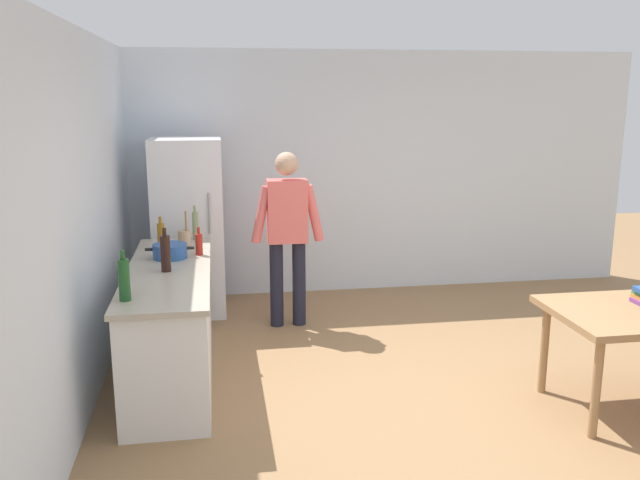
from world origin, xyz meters
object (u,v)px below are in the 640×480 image
object	(u,v)px
bottle_wine_dark	(165,253)
bottle_wine_green	(124,279)
person	(287,228)
utensil_jar	(185,237)
bottle_vinegar_tall	(195,225)
bottle_beer_brown	(126,279)
bottle_oil_amber	(161,235)
cooking_pot	(170,251)
bottle_sauce_red	(199,244)
refrigerator	(189,227)

from	to	relation	value
bottle_wine_dark	bottle_wine_green	distance (m)	0.73
person	utensil_jar	bearing A→B (deg)	-163.25
utensil_jar	bottle_vinegar_tall	bearing A→B (deg)	70.20
person	bottle_beer_brown	bearing A→B (deg)	-127.17
person	utensil_jar	size ratio (longest dim) A/B	5.31
bottle_wine_dark	bottle_oil_amber	bearing A→B (deg)	96.62
bottle_beer_brown	utensil_jar	bearing A→B (deg)	76.63
bottle_wine_dark	bottle_beer_brown	distance (m)	0.60
utensil_jar	cooking_pot	bearing A→B (deg)	-103.30
bottle_sauce_red	bottle_wine_green	bearing A→B (deg)	-111.02
bottle_sauce_red	cooking_pot	bearing A→B (deg)	-163.09
utensil_jar	bottle_oil_amber	xyz separation A→B (m)	(-0.20, -0.04, 0.04)
refrigerator	bottle_oil_amber	xyz separation A→B (m)	(-0.21, -0.88, 0.12)
cooking_pot	refrigerator	bearing A→B (deg)	85.22
bottle_beer_brown	bottle_wine_dark	bearing A→B (deg)	67.65
refrigerator	cooking_pot	bearing A→B (deg)	-94.78
person	cooking_pot	bearing A→B (deg)	-145.66
refrigerator	bottle_sauce_red	bearing A→B (deg)	-83.81
utensil_jar	bottle_vinegar_tall	distance (m)	0.28
bottle_beer_brown	person	bearing A→B (deg)	52.83
bottle_sauce_red	bottle_wine_dark	bearing A→B (deg)	-116.04
cooking_pot	bottle_beer_brown	xyz separation A→B (m)	(-0.23, -0.98, 0.05)
person	bottle_oil_amber	size ratio (longest dim) A/B	6.07
person	bottle_wine_dark	xyz separation A→B (m)	(-1.06, -1.14, 0.07)
bottle_vinegar_tall	cooking_pot	bearing A→B (deg)	-105.75
bottle_wine_dark	bottle_wine_green	bearing A→B (deg)	-107.28
refrigerator	utensil_jar	xyz separation A→B (m)	(-0.00, -0.84, 0.08)
bottle_sauce_red	bottle_wine_green	world-z (taller)	bottle_wine_green
person	cooking_pot	distance (m)	1.28
bottle_sauce_red	bottle_wine_dark	world-z (taller)	bottle_wine_dark
cooking_pot	bottle_wine_dark	xyz separation A→B (m)	(-0.00, -0.42, 0.09)
bottle_vinegar_tall	bottle_wine_dark	distance (m)	1.13
person	bottle_vinegar_tall	bearing A→B (deg)	-177.84
bottle_oil_amber	bottle_sauce_red	xyz separation A→B (m)	(0.34, -0.32, -0.02)
refrigerator	person	world-z (taller)	refrigerator
bottle_sauce_red	bottle_wine_dark	size ratio (longest dim) A/B	0.71
refrigerator	bottle_wine_dark	world-z (taller)	refrigerator
bottle_oil_amber	bottle_wine_green	bearing A→B (deg)	-94.65
refrigerator	bottle_beer_brown	size ratio (longest dim) A/B	6.92
refrigerator	utensil_jar	world-z (taller)	refrigerator
bottle_wine_green	person	bearing A→B (deg)	55.27
bottle_wine_dark	bottle_wine_green	xyz separation A→B (m)	(-0.22, -0.70, 0.00)
bottle_wine_dark	bottle_wine_green	world-z (taller)	same
cooking_pot	bottle_wine_green	world-z (taller)	bottle_wine_green
utensil_jar	bottle_wine_green	distance (m)	1.59
bottle_sauce_red	bottle_beer_brown	xyz separation A→B (m)	(-0.47, -1.05, 0.01)
person	bottle_vinegar_tall	size ratio (longest dim) A/B	5.31
person	bottle_vinegar_tall	xyz separation A→B (m)	(-0.86, -0.03, 0.06)
bottle_beer_brown	bottle_wine_green	size ratio (longest dim) A/B	0.76
refrigerator	bottle_wine_dark	bearing A→B (deg)	-93.73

